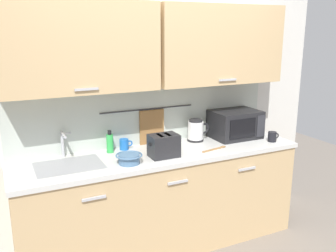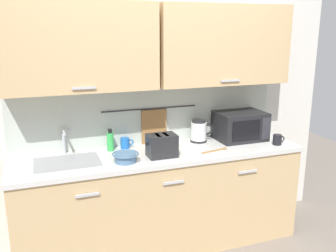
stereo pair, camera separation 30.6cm
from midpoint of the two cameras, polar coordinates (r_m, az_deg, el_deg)
name	(u,v)px [view 2 (the right image)]	position (r m, az deg, el deg)	size (l,w,h in m)	color
counter_unit	(160,199)	(3.38, 1.41, -11.23)	(2.53, 0.64, 0.90)	tan
back_wall_assembly	(152,77)	(3.29, 0.21, 7.49)	(3.70, 0.41, 2.50)	silver
sink_faucet	(64,138)	(3.20, -13.14, -1.85)	(0.09, 0.17, 0.22)	#B2B5BA
microwave	(240,126)	(3.65, 13.44, 0.00)	(0.46, 0.35, 0.27)	black
electric_kettle	(199,131)	(3.52, 7.31, -0.82)	(0.23, 0.16, 0.21)	black
dish_soap_bottle	(110,141)	(3.25, -6.24, -2.37)	(0.06, 0.06, 0.20)	green
mug_near_sink	(125,143)	(3.32, -3.99, -2.67)	(0.12, 0.08, 0.09)	blue
mixing_bowl	(125,157)	(2.97, -3.66, -4.81)	(0.21, 0.21, 0.08)	#4C7093
toaster	(162,145)	(3.08, 1.88, -3.05)	(0.26, 0.17, 0.19)	#232326
mug_by_kettle	(278,140)	(3.60, 18.91, -2.04)	(0.12, 0.08, 0.09)	black
wooden_spoon	(218,150)	(3.31, 10.33, -3.69)	(0.28, 0.08, 0.01)	#9E7042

